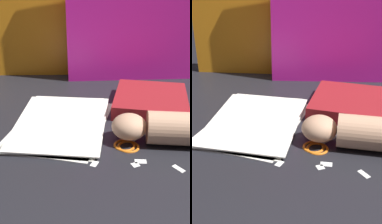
% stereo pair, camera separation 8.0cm
% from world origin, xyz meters
% --- Properties ---
extents(ground_plane, '(6.00, 6.00, 0.00)m').
position_xyz_m(ground_plane, '(0.00, 0.00, 0.00)').
color(ground_plane, black).
extents(backdrop_panel_left, '(0.57, 0.11, 0.48)m').
position_xyz_m(backdrop_panel_left, '(-0.19, 0.43, 0.24)').
color(backdrop_panel_left, orange).
rests_on(backdrop_panel_left, ground_plane).
extents(backdrop_panel_center, '(0.73, 0.16, 0.55)m').
position_xyz_m(backdrop_panel_center, '(0.21, 0.43, 0.27)').
color(backdrop_panel_center, '#D81E9E').
rests_on(backdrop_panel_center, ground_plane).
extents(paper_stack, '(0.27, 0.35, 0.01)m').
position_xyz_m(paper_stack, '(-0.10, 0.01, 0.01)').
color(paper_stack, white).
rests_on(paper_stack, ground_plane).
extents(book_closed, '(0.23, 0.24, 0.04)m').
position_xyz_m(book_closed, '(0.15, 0.16, 0.02)').
color(book_closed, maroon).
rests_on(book_closed, ground_plane).
extents(scissors, '(0.12, 0.15, 0.01)m').
position_xyz_m(scissors, '(0.09, -0.06, 0.00)').
color(scissors, silver).
rests_on(scissors, ground_plane).
extents(hand_forearm, '(0.32, 0.10, 0.08)m').
position_xyz_m(hand_forearm, '(0.21, -0.05, 0.04)').
color(hand_forearm, tan).
rests_on(hand_forearm, ground_plane).
extents(paper_scrap_near, '(0.02, 0.02, 0.00)m').
position_xyz_m(paper_scrap_near, '(0.10, -0.15, 0.00)').
color(paper_scrap_near, white).
rests_on(paper_scrap_near, ground_plane).
extents(paper_scrap_mid, '(0.03, 0.03, 0.00)m').
position_xyz_m(paper_scrap_mid, '(0.20, -0.16, 0.00)').
color(paper_scrap_mid, white).
rests_on(paper_scrap_mid, ground_plane).
extents(paper_scrap_far, '(0.02, 0.03, 0.00)m').
position_xyz_m(paper_scrap_far, '(0.01, -0.16, 0.00)').
color(paper_scrap_far, white).
rests_on(paper_scrap_far, ground_plane).
extents(paper_scrap_side, '(0.03, 0.02, 0.00)m').
position_xyz_m(paper_scrap_side, '(0.12, -0.14, 0.00)').
color(paper_scrap_side, white).
rests_on(paper_scrap_side, ground_plane).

